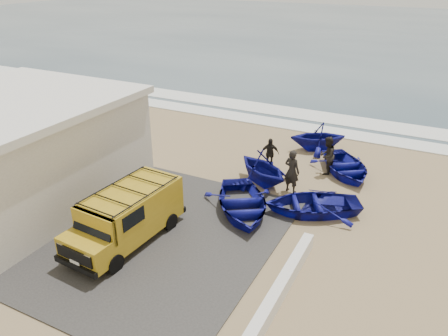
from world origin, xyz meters
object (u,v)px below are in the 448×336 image
at_px(fisherman_middle, 327,156).
at_px(fisherman_back, 270,153).
at_px(boat_mid_left, 262,167).
at_px(boat_near_left, 242,203).
at_px(van, 127,215).
at_px(boat_mid_right, 345,166).
at_px(boat_far_left, 318,136).
at_px(parapet, 279,291).
at_px(building, 10,150).
at_px(boat_near_right, 312,204).
at_px(fisherman_front, 292,171).

height_order(fisherman_middle, fisherman_back, fisherman_middle).
bearing_deg(boat_mid_left, boat_near_left, -143.20).
bearing_deg(boat_near_left, boat_mid_left, 62.39).
distance_m(van, boat_mid_right, 10.88).
height_order(boat_mid_right, boat_far_left, boat_far_left).
distance_m(boat_far_left, fisherman_back, 3.69).
bearing_deg(parapet, building, 175.42).
xyz_separation_m(parapet, boat_near_right, (-0.59, 5.38, 0.13)).
bearing_deg(boat_mid_right, boat_far_left, 96.44).
xyz_separation_m(van, fisherman_front, (4.04, 6.29, -0.09)).
bearing_deg(building, fisherman_front, 28.43).
xyz_separation_m(boat_near_right, fisherman_front, (-1.35, 1.34, 0.60)).
height_order(building, fisherman_middle, building).
height_order(boat_near_right, fisherman_front, fisherman_front).
height_order(van, boat_near_left, van).
relative_size(boat_mid_left, fisherman_back, 1.94).
bearing_deg(fisherman_middle, boat_near_left, -17.02).
height_order(van, fisherman_middle, van).
bearing_deg(boat_mid_left, fisherman_back, 41.68).
bearing_deg(parapet, van, 175.99).
bearing_deg(fisherman_back, building, -167.41).
height_order(building, fisherman_front, building).
xyz_separation_m(boat_near_left, boat_far_left, (0.88, 7.88, 0.35)).
xyz_separation_m(boat_near_left, fisherman_front, (1.18, 2.64, 0.57)).
relative_size(building, fisherman_middle, 5.02).
bearing_deg(boat_far_left, boat_mid_right, 11.09).
bearing_deg(fisherman_middle, building, -49.39).
bearing_deg(boat_far_left, van, -48.03).
bearing_deg(van, boat_near_right, 46.70).
relative_size(boat_mid_right, fisherman_back, 2.41).
distance_m(building, fisherman_middle, 14.16).
height_order(van, boat_near_right, van).
height_order(van, fisherman_back, van).
distance_m(parapet, fisherman_back, 9.34).
xyz_separation_m(fisherman_middle, fisherman_back, (-2.66, -0.69, -0.15)).
bearing_deg(parapet, fisherman_front, 106.17).
height_order(parapet, boat_mid_right, boat_mid_right).
xyz_separation_m(parapet, boat_mid_left, (-3.40, 6.86, 0.53)).
height_order(building, fisherman_back, building).
bearing_deg(fisherman_front, boat_near_left, 78.56).
xyz_separation_m(parapet, boat_near_left, (-3.13, 4.07, 0.15)).
bearing_deg(boat_near_right, boat_far_left, 166.04).
xyz_separation_m(boat_mid_left, boat_far_left, (1.15, 5.08, -0.03)).
bearing_deg(boat_far_left, fisherman_back, -53.35).
xyz_separation_m(van, fisherman_middle, (4.94, 8.83, -0.15)).
relative_size(building, van, 1.94).
distance_m(boat_mid_left, fisherman_back, 1.72).
relative_size(parapet, van, 1.24).
bearing_deg(fisherman_front, fisherman_middle, -96.89).
bearing_deg(boat_mid_right, van, -156.93).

